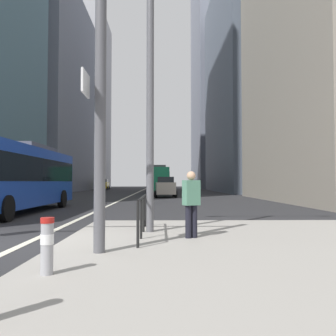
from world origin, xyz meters
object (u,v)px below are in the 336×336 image
at_px(city_bus_blue_oncoming, 16,175).
at_px(bollard_left, 47,243).
at_px(car_receding_near, 165,187).
at_px(pedestrian_waiting, 191,201).
at_px(city_bus_red_receding, 158,179).
at_px(car_oncoming_mid, 103,184).
at_px(city_bus_red_distant, 163,180).
at_px(street_lamp_post, 150,44).
at_px(car_receding_far, 156,185).

xyz_separation_m(city_bus_blue_oncoming, bollard_left, (5.29, -11.86, -1.23)).
distance_m(car_receding_near, pedestrian_waiting, 25.54).
height_order(city_bus_red_receding, car_oncoming_mid, city_bus_red_receding).
relative_size(city_bus_blue_oncoming, city_bus_red_distant, 0.98).
bearing_deg(city_bus_red_distant, street_lamp_post, -90.59).
distance_m(city_bus_red_distant, car_receding_far, 11.04).
bearing_deg(street_lamp_post, car_receding_far, 90.60).
bearing_deg(city_bus_blue_oncoming, car_receding_far, 81.08).
xyz_separation_m(car_oncoming_mid, car_receding_near, (10.87, -30.46, -0.00)).
distance_m(city_bus_blue_oncoming, street_lamp_post, 10.57).
distance_m(car_receding_far, street_lamp_post, 46.89).
bearing_deg(car_receding_near, city_bus_blue_oncoming, -113.26).
bearing_deg(city_bus_red_distant, car_receding_near, -89.87).
height_order(city_bus_blue_oncoming, car_receding_far, city_bus_blue_oncoming).
distance_m(city_bus_blue_oncoming, bollard_left, 13.04).
bearing_deg(car_receding_near, city_bus_red_distant, 90.13).
distance_m(car_oncoming_mid, bollard_left, 59.99).
xyz_separation_m(city_bus_blue_oncoming, street_lamp_post, (6.64, -7.46, 3.45)).
distance_m(city_bus_red_receding, pedestrian_waiting, 35.49).
bearing_deg(city_bus_red_distant, city_bus_red_receding, -91.60).
bearing_deg(city_bus_blue_oncoming, city_bus_red_receding, 76.26).
xyz_separation_m(street_lamp_post, bollard_left, (-1.36, -4.40, -4.67)).
xyz_separation_m(city_bus_red_distant, car_oncoming_mid, (-10.80, -2.71, -0.85)).
height_order(street_lamp_post, bollard_left, street_lamp_post).
bearing_deg(car_receding_near, pedestrian_waiting, -89.19).
bearing_deg(car_receding_far, city_bus_red_distant, 84.35).
height_order(city_bus_red_receding, car_receding_near, city_bus_red_receding).
distance_m(car_receding_near, bollard_left, 28.95).
xyz_separation_m(city_bus_blue_oncoming, pedestrian_waiting, (7.67, -8.52, -0.81)).
height_order(car_receding_far, bollard_left, car_receding_far).
relative_size(car_oncoming_mid, car_receding_far, 1.10).
bearing_deg(bollard_left, car_receding_far, 89.03).
bearing_deg(pedestrian_waiting, city_bus_red_receding, 91.75).
bearing_deg(car_receding_near, city_bus_red_receding, 94.17).
height_order(car_receding_far, pedestrian_waiting, car_receding_far).
distance_m(car_oncoming_mid, pedestrian_waiting, 57.11).
bearing_deg(car_oncoming_mid, city_bus_blue_oncoming, -85.71).
bearing_deg(car_receding_far, city_bus_red_receding, -87.98).
distance_m(car_oncoming_mid, car_receding_near, 32.35).
bearing_deg(bollard_left, street_lamp_post, 72.84).
height_order(city_bus_blue_oncoming, pedestrian_waiting, city_bus_blue_oncoming).
bearing_deg(car_receding_near, bollard_left, -94.01).
relative_size(city_bus_red_receding, street_lamp_post, 1.33).
xyz_separation_m(car_receding_far, bollard_left, (-0.87, -51.08, -0.38)).
xyz_separation_m(bollard_left, pedestrian_waiting, (2.39, 3.34, 0.42)).
bearing_deg(car_oncoming_mid, city_bus_red_receding, -63.70).
xyz_separation_m(city_bus_red_receding, car_oncoming_mid, (-10.15, 20.53, -0.84)).
bearing_deg(city_bus_red_distant, city_bus_blue_oncoming, -98.21).
relative_size(city_bus_blue_oncoming, car_receding_far, 2.73).
distance_m(street_lamp_post, pedestrian_waiting, 4.50).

